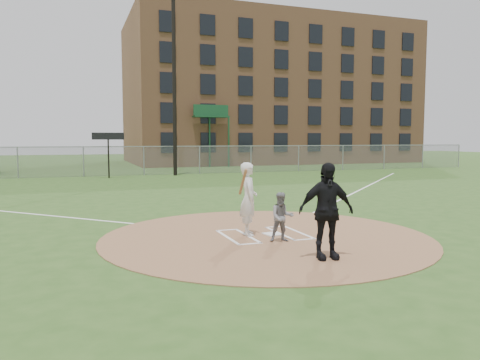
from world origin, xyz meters
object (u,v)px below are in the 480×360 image
object	(u,v)px
home_plate	(273,234)
batter_at_plate	(248,199)
catcher	(282,217)
umpire	(326,211)

from	to	relation	value
home_plate	batter_at_plate	bearing A→B (deg)	164.73
home_plate	catcher	xyz separation A→B (m)	(-0.13, -0.83, 0.59)
catcher	batter_at_plate	distance (m)	1.16
catcher	umpire	world-z (taller)	umpire
home_plate	batter_at_plate	xyz separation A→B (m)	(-0.62, 0.17, 0.93)
home_plate	umpire	bearing A→B (deg)	-88.93
home_plate	catcher	bearing A→B (deg)	-98.75
home_plate	catcher	world-z (taller)	catcher
home_plate	catcher	distance (m)	1.02
catcher	home_plate	bearing A→B (deg)	94.31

